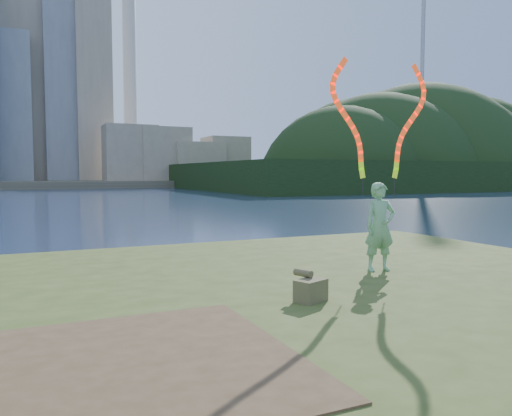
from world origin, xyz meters
name	(u,v)px	position (x,y,z in m)	size (l,w,h in m)	color
ground	(221,325)	(0.00, 0.00, 0.00)	(320.00, 320.00, 0.00)	#19253E
grassy_knoll	(288,349)	(0.00, -2.30, 0.34)	(20.00, 18.00, 0.80)	#374619
dirt_patch	(115,367)	(-2.20, -3.20, 0.81)	(3.20, 3.00, 0.02)	#47331E
far_shore	(43,183)	(0.00, 95.00, 0.60)	(320.00, 40.00, 1.20)	#4F4A3A
observation_tower	(129,0)	(18.00, 102.00, 39.11)	(10.00, 10.00, 58.00)	silver
wooded_hill	(418,187)	(59.57, 59.96, 0.16)	(78.00, 50.00, 63.00)	black
woman_with_ribbons	(380,189)	(2.69, -0.64, 2.23)	(1.99, 0.51, 3.93)	#227E2F
canvas_bag	(310,289)	(0.52, -1.96, 0.96)	(0.48, 0.55, 0.39)	#4E4C2A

